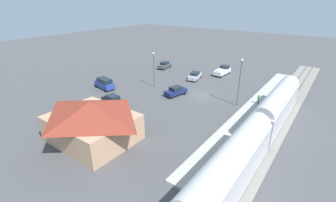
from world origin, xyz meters
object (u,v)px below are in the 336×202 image
object	(u,v)px
sedan_navy	(176,91)
sedan_silver	(195,76)
passenger_train	(259,128)
light_pole_lot_center	(154,65)
pedestrian_on_platform	(259,99)
pickup_white	(223,71)
light_pole_near_platform	(240,77)
station_building	(92,120)
sedan_charcoal	(164,65)
sedan_black	(113,100)
suv_blue	(104,83)

from	to	relation	value
sedan_navy	sedan_silver	size ratio (longest dim) A/B	1.01
passenger_train	light_pole_lot_center	size ratio (longest dim) A/B	4.71
pedestrian_on_platform	pickup_white	world-z (taller)	pickup_white
sedan_navy	light_pole_near_platform	xyz separation A→B (m)	(-11.24, -2.42, 4.25)
station_building	light_pole_lot_center	distance (m)	21.63
passenger_train	light_pole_lot_center	bearing A→B (deg)	-22.52
sedan_navy	pedestrian_on_platform	bearing A→B (deg)	-162.28
pedestrian_on_platform	sedan_charcoal	world-z (taller)	pedestrian_on_platform
light_pole_lot_center	passenger_train	bearing A→B (deg)	157.48
sedan_black	pickup_white	bearing A→B (deg)	-106.24
sedan_navy	passenger_train	bearing A→B (deg)	154.12
station_building	passenger_train	bearing A→B (deg)	-149.91
suv_blue	sedan_navy	xyz separation A→B (m)	(-13.90, -5.53, -0.27)
sedan_black	suv_blue	bearing A→B (deg)	-31.11
suv_blue	sedan_charcoal	bearing A→B (deg)	-91.79
passenger_train	light_pole_lot_center	world-z (taller)	light_pole_lot_center
station_building	sedan_charcoal	world-z (taller)	station_building
sedan_silver	light_pole_lot_center	world-z (taller)	light_pole_lot_center
station_building	sedan_black	world-z (taller)	station_building
sedan_charcoal	light_pole_lot_center	world-z (taller)	light_pole_lot_center
sedan_silver	station_building	bearing A→B (deg)	93.77
pedestrian_on_platform	suv_blue	xyz separation A→B (m)	(28.12, 10.07, -0.13)
sedan_navy	sedan_silver	distance (m)	10.78
passenger_train	light_pole_near_platform	xyz separation A→B (m)	(6.80, -11.17, 2.27)
suv_blue	pickup_white	world-z (taller)	suv_blue
sedan_navy	pickup_white	bearing A→B (deg)	-95.40
station_building	sedan_navy	bearing A→B (deg)	-89.88
sedan_silver	light_pole_lot_center	size ratio (longest dim) A/B	0.66
suv_blue	sedan_charcoal	distance (m)	19.75
sedan_navy	sedan_black	distance (m)	11.93
sedan_black	sedan_charcoal	bearing A→B (deg)	-74.18
station_building	suv_blue	xyz separation A→B (m)	(13.94, -13.65, -1.65)
light_pole_near_platform	light_pole_lot_center	world-z (taller)	light_pole_near_platform
sedan_black	light_pole_lot_center	world-z (taller)	light_pole_lot_center
suv_blue	sedan_silver	size ratio (longest dim) A/B	1.08
passenger_train	pickup_white	size ratio (longest dim) A/B	6.21
pedestrian_on_platform	station_building	bearing A→B (deg)	59.14
sedan_silver	sedan_navy	bearing A→B (deg)	100.28
pedestrian_on_platform	sedan_black	distance (m)	25.27
station_building	sedan_black	xyz separation A→B (m)	(6.45, -9.13, -1.92)
pedestrian_on_platform	light_pole_near_platform	world-z (taller)	light_pole_near_platform
light_pole_lot_center	sedan_navy	bearing A→B (deg)	167.79
passenger_train	sedan_navy	distance (m)	20.15
pedestrian_on_platform	pickup_white	size ratio (longest dim) A/B	0.31
light_pole_lot_center	station_building	bearing A→B (deg)	107.42
sedan_charcoal	pickup_white	bearing A→B (deg)	-166.86
sedan_navy	light_pole_lot_center	bearing A→B (deg)	-12.21
suv_blue	sedan_black	size ratio (longest dim) A/B	1.10
passenger_train	suv_blue	world-z (taller)	passenger_train
passenger_train	suv_blue	size ratio (longest dim) A/B	6.62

